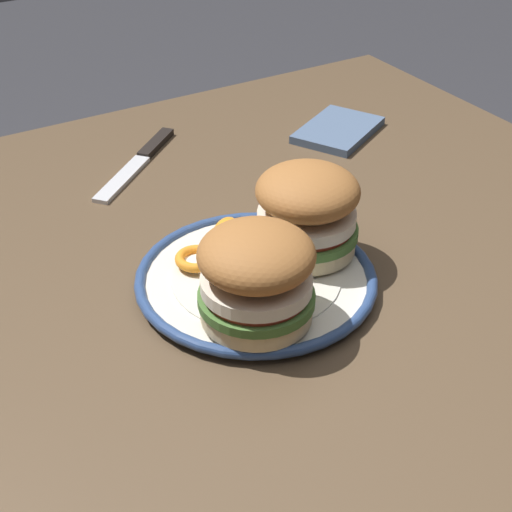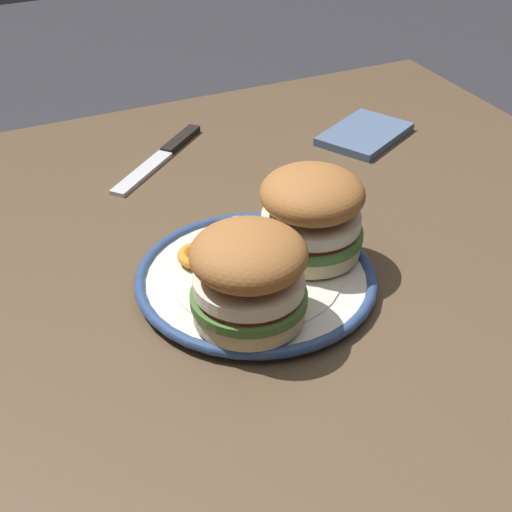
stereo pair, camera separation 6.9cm
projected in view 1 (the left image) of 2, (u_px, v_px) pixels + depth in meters
dining_table at (294, 370)px, 0.89m from camera, size 1.12×1.06×0.77m
dinner_plate at (256, 279)px, 0.84m from camera, size 0.26×0.26×0.02m
sandwich_half_left at (307, 210)px, 0.85m from camera, size 0.16×0.16×0.10m
sandwich_half_right at (256, 275)px, 0.75m from camera, size 0.16×0.16×0.10m
orange_peel_curled at (196, 259)px, 0.85m from camera, size 0.06×0.06×0.01m
orange_peel_strip_long at (226, 232)px, 0.90m from camera, size 0.07×0.07×0.01m
table_knife at (142, 159)px, 1.09m from camera, size 0.16×0.18×0.01m
folded_napkin at (338, 130)px, 1.17m from camera, size 0.15×0.16×0.01m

